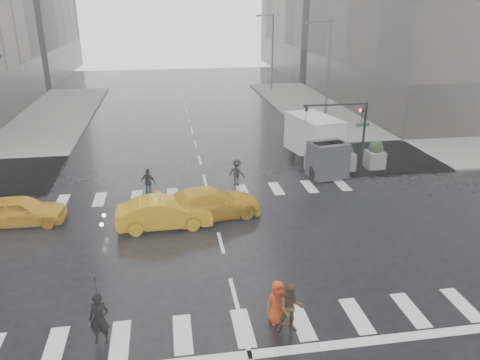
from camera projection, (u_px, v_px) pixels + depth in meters
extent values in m
plane|color=black|center=(221.00, 243.00, 21.13)|extent=(120.00, 120.00, 0.00)
cube|color=gray|center=(421.00, 128.00, 40.16)|extent=(35.00, 35.00, 0.15)
cube|color=#2F2D2A|center=(460.00, 83.00, 49.60)|extent=(26.05, 26.05, 4.40)
cube|color=#2F2D2A|center=(355.00, 55.00, 76.35)|extent=(26.05, 26.05, 4.40)
cylinder|color=black|center=(363.00, 138.00, 29.20)|extent=(0.16, 0.16, 4.50)
cylinder|color=black|center=(335.00, 105.00, 28.14)|extent=(4.00, 0.12, 0.12)
imported|color=black|center=(362.00, 115.00, 28.65)|extent=(0.16, 0.20, 1.00)
imported|color=black|center=(306.00, 114.00, 28.05)|extent=(0.16, 0.20, 1.00)
sphere|color=#FF190C|center=(361.00, 110.00, 28.53)|extent=(0.20, 0.20, 0.20)
cube|color=#0C5930|center=(363.00, 125.00, 29.21)|extent=(0.90, 0.03, 0.22)
cylinder|color=#59595B|center=(328.00, 77.00, 37.78)|extent=(0.20, 0.20, 9.00)
cylinder|color=#59595B|center=(320.00, 21.00, 36.12)|extent=(1.80, 0.12, 0.12)
cube|color=#59595B|center=(309.00, 23.00, 36.02)|extent=(0.50, 0.22, 0.15)
cylinder|color=#59595B|center=(272.00, 53.00, 56.23)|extent=(0.20, 0.20, 9.00)
cylinder|color=#59595B|center=(266.00, 15.00, 54.57)|extent=(1.80, 0.12, 0.12)
cube|color=#59595B|center=(258.00, 16.00, 54.47)|extent=(0.50, 0.22, 0.15)
cube|color=gray|center=(315.00, 163.00, 29.49)|extent=(1.10, 1.10, 1.10)
sphere|color=#202F14|center=(316.00, 151.00, 29.21)|extent=(0.90, 0.90, 0.90)
cube|color=gray|center=(345.00, 161.00, 29.79)|extent=(1.10, 1.10, 1.10)
sphere|color=#202F14|center=(346.00, 149.00, 29.51)|extent=(0.90, 0.90, 0.90)
cube|color=gray|center=(375.00, 159.00, 30.09)|extent=(1.10, 1.10, 1.10)
sphere|color=#202F14|center=(376.00, 148.00, 29.81)|extent=(0.90, 0.90, 0.90)
imported|color=black|center=(99.00, 319.00, 14.64)|extent=(0.71, 0.53, 1.78)
imported|color=black|center=(96.00, 289.00, 14.25)|extent=(1.12, 1.13, 0.88)
imported|color=#463019|center=(291.00, 308.00, 15.14)|extent=(0.93, 0.76, 1.77)
imported|color=#C0390D|center=(277.00, 302.00, 15.59)|extent=(0.80, 0.54, 1.58)
cube|color=maroon|center=(279.00, 296.00, 15.30)|extent=(0.29, 0.17, 0.40)
imported|color=black|center=(148.00, 182.00, 26.05)|extent=(1.08, 0.95, 1.58)
imported|color=black|center=(237.00, 173.00, 27.45)|extent=(1.18, 1.09, 1.61)
imported|color=#E4A00C|center=(20.00, 211.00, 22.64)|extent=(4.25, 1.75, 1.44)
imported|color=#E4A00C|center=(164.00, 213.00, 22.34)|extent=(4.57, 1.74, 1.49)
imported|color=#E4A00C|center=(210.00, 203.00, 23.39)|extent=(4.93, 2.93, 1.52)
cube|color=silver|center=(313.00, 135.00, 31.06)|extent=(2.24, 4.29, 2.52)
cube|color=#323337|center=(328.00, 160.00, 28.57)|extent=(2.14, 1.68, 2.14)
cube|color=black|center=(328.00, 149.00, 28.34)|extent=(1.86, 0.84, 0.84)
cylinder|color=black|center=(312.00, 173.00, 28.52)|extent=(0.26, 0.84, 0.84)
cylinder|color=black|center=(343.00, 171.00, 28.81)|extent=(0.26, 0.84, 0.84)
cylinder|color=black|center=(303.00, 162.00, 30.41)|extent=(0.26, 0.84, 0.84)
cylinder|color=black|center=(332.00, 161.00, 30.71)|extent=(0.26, 0.84, 0.84)
cylinder|color=black|center=(292.00, 151.00, 32.82)|extent=(0.26, 0.84, 0.84)
cylinder|color=black|center=(319.00, 149.00, 33.11)|extent=(0.26, 0.84, 0.84)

